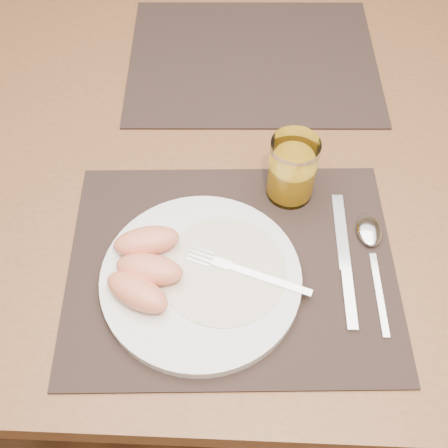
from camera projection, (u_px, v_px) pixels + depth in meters
ground at (236, 338)px, 1.52m from camera, size 5.00×5.00×0.00m
table at (242, 182)px, 0.97m from camera, size 1.40×0.90×0.75m
placemat_near at (232, 267)px, 0.78m from camera, size 0.47×0.37×0.00m
placemat_far at (253, 60)px, 1.03m from camera, size 0.46×0.37×0.00m
plate at (201, 279)px, 0.75m from camera, size 0.27×0.27×0.02m
plate_dressing at (224, 270)px, 0.75m from camera, size 0.17×0.17×0.00m
fork at (237, 269)px, 0.75m from camera, size 0.17×0.07×0.00m
knife at (346, 270)px, 0.77m from camera, size 0.02×0.22×0.01m
spoon at (371, 239)px, 0.79m from camera, size 0.04×0.19×0.01m
juice_glass at (292, 171)px, 0.81m from camera, size 0.07×0.07×0.11m
grapefruit_wedges at (145, 267)px, 0.73m from camera, size 0.11×0.15×0.04m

